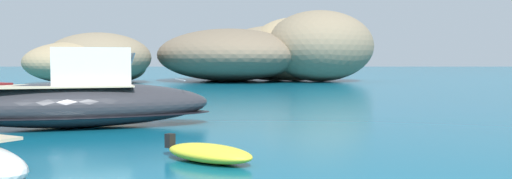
{
  "coord_description": "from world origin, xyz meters",
  "views": [
    {
      "loc": [
        -3.63,
        -7.69,
        2.49
      ],
      "look_at": [
        -3.59,
        17.25,
        1.18
      ],
      "focal_mm": 39.91,
      "sensor_mm": 36.0,
      "label": 1
    }
  ],
  "objects": [
    {
      "name": "islet_small",
      "position": [
        -20.83,
        52.85,
        2.45
      ],
      "size": [
        17.19,
        17.73,
        5.39
      ],
      "color": "#84755B",
      "rests_on": "ground"
    },
    {
      "name": "dinghy_tender",
      "position": [
        -4.78,
        6.0,
        0.22
      ],
      "size": [
        2.71,
        2.5,
        0.58
      ],
      "color": "yellow",
      "rests_on": "ground"
    },
    {
      "name": "islet_large",
      "position": [
        -2.68,
        59.2,
        3.3
      ],
      "size": [
        30.03,
        25.28,
        8.11
      ],
      "color": "#756651",
      "rests_on": "ground"
    },
    {
      "name": "motorboat_charcoal",
      "position": [
        -10.14,
        13.13,
        0.98
      ],
      "size": [
        10.37,
        5.89,
        2.92
      ],
      "color": "#2D2D33",
      "rests_on": "ground"
    }
  ]
}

